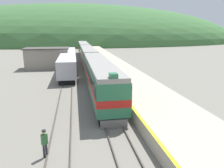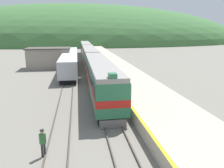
# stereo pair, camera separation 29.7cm
# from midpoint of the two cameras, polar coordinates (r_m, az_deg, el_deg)

# --- Properties ---
(track_main) EXTENTS (1.52, 180.00, 0.16)m
(track_main) POSITION_cam_midpoint_polar(r_m,az_deg,el_deg) (68.83, -6.65, 7.26)
(track_main) COLOR #4C443D
(track_main) RESTS_ON ground
(track_siding) EXTENTS (1.52, 180.00, 0.16)m
(track_siding) POSITION_cam_midpoint_polar(r_m,az_deg,el_deg) (68.78, -10.15, 7.13)
(track_siding) COLOR #4C443D
(track_siding) RESTS_ON ground
(platform) EXTENTS (6.14, 140.00, 1.13)m
(platform) POSITION_cam_midpoint_polar(r_m,az_deg,el_deg) (49.48, 0.06, 5.40)
(platform) COLOR #B2A893
(platform) RESTS_ON ground
(distant_hills) EXTENTS (217.34, 97.80, 48.06)m
(distant_hills) POSITION_cam_midpoint_polar(r_m,az_deg,el_deg) (146.98, -8.02, 10.58)
(distant_hills) COLOR #3D6B38
(distant_hills) RESTS_ON ground
(station_shed) EXTENTS (9.00, 5.48, 4.30)m
(station_shed) POSITION_cam_midpoint_polar(r_m,az_deg,el_deg) (48.16, -15.93, 6.57)
(station_shed) COLOR gray
(station_shed) RESTS_ON ground
(express_train_lead_car) EXTENTS (2.87, 21.24, 4.50)m
(express_train_lead_car) POSITION_cam_midpoint_polar(r_m,az_deg,el_deg) (27.13, -2.88, 2.09)
(express_train_lead_car) COLOR black
(express_train_lead_car) RESTS_ON ground
(carriage_second) EXTENTS (2.86, 21.14, 4.14)m
(carriage_second) POSITION_cam_midpoint_polar(r_m,az_deg,el_deg) (49.12, -5.71, 7.26)
(carriage_second) COLOR black
(carriage_second) RESTS_ON ground
(carriage_third) EXTENTS (2.86, 21.14, 4.14)m
(carriage_third) POSITION_cam_midpoint_polar(r_m,az_deg,el_deg) (71.01, -6.79, 9.21)
(carriage_third) COLOR black
(carriage_third) RESTS_ON ground
(siding_train) EXTENTS (2.90, 29.16, 3.44)m
(siding_train) POSITION_cam_midpoint_polar(r_m,az_deg,el_deg) (46.02, -10.68, 6.06)
(siding_train) COLOR black
(siding_train) RESTS_ON ground
(track_worker) EXTENTS (0.42, 0.39, 1.83)m
(track_worker) POSITION_cam_midpoint_polar(r_m,az_deg,el_deg) (14.61, -17.07, -14.10)
(track_worker) COLOR #2D2D33
(track_worker) RESTS_ON ground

